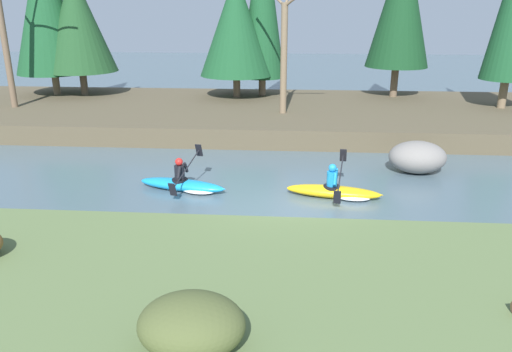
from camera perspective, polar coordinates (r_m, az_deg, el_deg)
ground_plane at (r=13.62m, az=3.32°, el=-3.84°), size 90.00×90.00×0.00m
riverbank_near at (r=8.32m, az=2.51°, el=-17.51°), size 44.00×7.61×0.69m
riverbank_far at (r=23.50m, az=3.85°, el=7.02°), size 44.00×9.49×0.79m
conifer_tree_far_left at (r=28.16m, az=-22.86°, el=17.37°), size 3.63×3.63×7.60m
conifer_tree_left at (r=27.53m, az=-19.79°, el=16.27°), size 3.62×3.62×6.12m
conifer_tree_mid_left at (r=25.41m, az=-2.30°, el=16.84°), size 3.61×3.61×5.94m
conifer_tree_mid_right at (r=26.45m, az=16.29°, el=18.57°), size 3.10×3.10×7.70m
bare_tree_upstream at (r=25.41m, az=-26.86°, el=14.96°), size 4.12×4.07×7.52m
bare_tree_mid_upstream at (r=21.62m, az=3.30°, el=14.69°), size 3.35×3.31×6.06m
shrub_clump_second at (r=7.26m, az=-7.38°, el=-16.49°), size 1.51×1.26×0.82m
kayaker_lead at (r=14.54m, az=9.26°, el=-1.71°), size 2.80×2.07×1.20m
kayaker_middle at (r=15.02m, az=-8.09°, el=-0.95°), size 2.79×2.05×1.20m
boulder_midstream at (r=17.24m, az=17.97°, el=2.07°), size 1.86×1.46×1.05m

